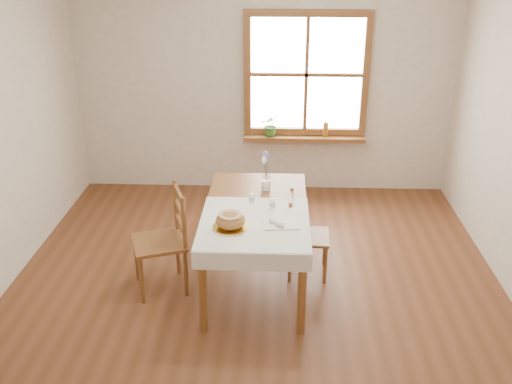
% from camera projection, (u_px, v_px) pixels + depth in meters
% --- Properties ---
extents(ground, '(5.00, 5.00, 0.00)m').
position_uv_depth(ground, '(255.00, 299.00, 5.02)').
color(ground, brown).
rests_on(ground, ground).
extents(room_walls, '(4.60, 5.10, 2.65)m').
position_uv_depth(room_walls, '(254.00, 111.00, 4.32)').
color(room_walls, beige).
rests_on(room_walls, ground).
extents(window, '(1.46, 0.08, 1.46)m').
position_uv_depth(window, '(306.00, 74.00, 6.66)').
color(window, brown).
rests_on(window, ground).
extents(window_sill, '(1.46, 0.20, 0.05)m').
position_uv_depth(window_sill, '(304.00, 138.00, 6.91)').
color(window_sill, brown).
rests_on(window_sill, ground).
extents(dining_table, '(0.90, 1.60, 0.75)m').
position_uv_depth(dining_table, '(256.00, 216.00, 5.02)').
color(dining_table, brown).
rests_on(dining_table, ground).
extents(table_linen, '(0.91, 0.99, 0.01)m').
position_uv_depth(table_linen, '(254.00, 223.00, 4.71)').
color(table_linen, silver).
rests_on(table_linen, dining_table).
extents(chair_left, '(0.59, 0.58, 0.95)m').
position_uv_depth(chair_left, '(159.00, 241.00, 5.00)').
color(chair_left, brown).
rests_on(chair_left, ground).
extents(chair_right, '(0.41, 0.40, 0.80)m').
position_uv_depth(chair_right, '(309.00, 235.00, 5.25)').
color(chair_right, brown).
rests_on(chair_right, ground).
extents(bread_plate, '(0.33, 0.33, 0.02)m').
position_uv_depth(bread_plate, '(231.00, 227.00, 4.61)').
color(bread_plate, white).
rests_on(bread_plate, table_linen).
extents(bread_loaf, '(0.24, 0.24, 0.13)m').
position_uv_depth(bread_loaf, '(230.00, 219.00, 4.58)').
color(bread_loaf, '#A06838').
rests_on(bread_loaf, bread_plate).
extents(egg_napkin, '(0.32, 0.28, 0.01)m').
position_uv_depth(egg_napkin, '(281.00, 223.00, 4.68)').
color(egg_napkin, silver).
rests_on(egg_napkin, table_linen).
extents(eggs, '(0.25, 0.23, 0.05)m').
position_uv_depth(eggs, '(281.00, 219.00, 4.67)').
color(eggs, white).
rests_on(eggs, egg_napkin).
extents(salt_shaker, '(0.06, 0.06, 0.10)m').
position_uv_depth(salt_shaker, '(252.00, 198.00, 5.03)').
color(salt_shaker, white).
rests_on(salt_shaker, table_linen).
extents(pepper_shaker, '(0.06, 0.06, 0.10)m').
position_uv_depth(pepper_shaker, '(272.00, 203.00, 4.93)').
color(pepper_shaker, white).
rests_on(pepper_shaker, table_linen).
extents(flower_vase, '(0.09, 0.09, 0.10)m').
position_uv_depth(flower_vase, '(266.00, 186.00, 5.31)').
color(flower_vase, white).
rests_on(flower_vase, dining_table).
extents(lavender_bouquet, '(0.15, 0.15, 0.29)m').
position_uv_depth(lavender_bouquet, '(266.00, 167.00, 5.23)').
color(lavender_bouquet, '#6D5A9F').
rests_on(lavender_bouquet, flower_vase).
extents(potted_plant, '(0.27, 0.29, 0.21)m').
position_uv_depth(potted_plant, '(271.00, 127.00, 6.87)').
color(potted_plant, '#3A722D').
rests_on(potted_plant, window_sill).
extents(amber_bottle, '(0.07, 0.07, 0.19)m').
position_uv_depth(amber_bottle, '(326.00, 129.00, 6.85)').
color(amber_bottle, '#A56B1E').
rests_on(amber_bottle, window_sill).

